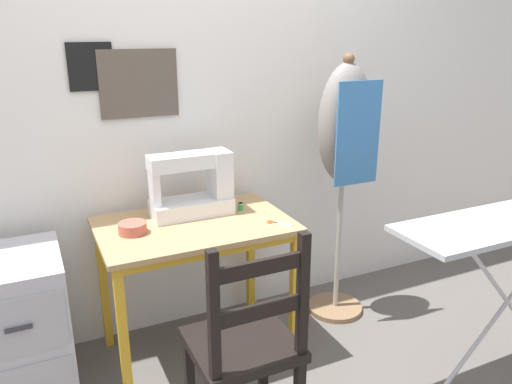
{
  "coord_description": "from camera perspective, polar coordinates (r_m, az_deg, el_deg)",
  "views": [
    {
      "loc": [
        -0.68,
        -1.84,
        1.61
      ],
      "look_at": [
        0.31,
        0.27,
        0.84
      ],
      "focal_mm": 35.0,
      "sensor_mm": 36.0,
      "label": 1
    }
  ],
  "objects": [
    {
      "name": "sewing_machine",
      "position": [
        2.47,
        -6.92,
        0.71
      ],
      "size": [
        0.41,
        0.19,
        0.34
      ],
      "color": "white",
      "rests_on": "sewing_table"
    },
    {
      "name": "scissors",
      "position": [
        2.38,
        2.26,
        -3.55
      ],
      "size": [
        0.1,
        0.12,
        0.01
      ],
      "color": "silver",
      "rests_on": "sewing_table"
    },
    {
      "name": "dress_form",
      "position": [
        2.72,
        10.11,
        6.08
      ],
      "size": [
        0.32,
        0.32,
        1.49
      ],
      "color": "#846647",
      "rests_on": "ground_plane"
    },
    {
      "name": "wall_back",
      "position": [
        2.61,
        -10.14,
        10.61
      ],
      "size": [
        10.0,
        0.07,
        2.55
      ],
      "color": "silver",
      "rests_on": "ground_plane"
    },
    {
      "name": "thread_spool_near_machine",
      "position": [
        2.54,
        -1.77,
        -1.71
      ],
      "size": [
        0.03,
        0.03,
        0.04
      ],
      "color": "green",
      "rests_on": "sewing_table"
    },
    {
      "name": "wooden_chair",
      "position": [
        2.0,
        -1.24,
        -17.31
      ],
      "size": [
        0.4,
        0.38,
        0.94
      ],
      "color": "black",
      "rests_on": "ground_plane"
    },
    {
      "name": "filing_cabinet",
      "position": [
        2.5,
        -25.08,
        -14.04
      ],
      "size": [
        0.38,
        0.49,
        0.69
      ],
      "color": "#B7B7BC",
      "rests_on": "ground_plane"
    },
    {
      "name": "sewing_table",
      "position": [
        2.43,
        -6.9,
        -5.77
      ],
      "size": [
        0.91,
        0.6,
        0.72
      ],
      "color": "tan",
      "rests_on": "ground_plane"
    },
    {
      "name": "fabric_bowl",
      "position": [
        2.33,
        -13.93,
        -3.99
      ],
      "size": [
        0.13,
        0.13,
        0.05
      ],
      "color": "#B25647",
      "rests_on": "sewing_table"
    }
  ]
}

